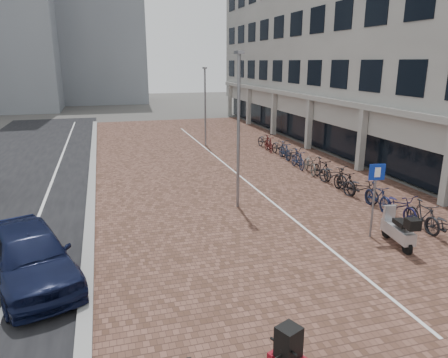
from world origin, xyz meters
TOP-DOWN VIEW (x-y plane):
  - ground at (0.00, 0.00)m, footprint 140.00×140.00m
  - plaza_brick at (2.00, 12.00)m, footprint 14.50×42.00m
  - street_asphalt at (-9.00, 12.00)m, footprint 8.00×50.00m
  - curb at (-5.10, 12.00)m, footprint 0.35×42.00m
  - lane_line at (-7.00, 12.00)m, footprint 0.12×44.00m
  - parking_line at (2.20, 12.00)m, footprint 0.10×30.00m
  - office_building at (12.97, 16.00)m, footprint 8.40×40.00m
  - car_navy at (-6.50, 2.07)m, footprint 3.34×5.05m
  - scooter_front at (4.38, 1.26)m, footprint 0.79×1.81m
  - parking_sign at (3.99, 2.08)m, footprint 0.53×0.13m
  - lamp_near at (0.65, 6.22)m, footprint 0.12×0.12m
  - lamp_far at (2.44, 18.99)m, footprint 0.12×0.12m
  - bike_row at (6.01, 9.05)m, footprint 1.19×18.10m

SIDE VIEW (x-z plane):
  - ground at x=0.00m, z-range 0.00..0.00m
  - street_asphalt at x=-9.00m, z-range -0.01..0.02m
  - plaza_brick at x=2.00m, z-range -0.01..0.03m
  - lane_line at x=-7.00m, z-range 0.02..0.02m
  - parking_line at x=2.20m, z-range 0.03..0.04m
  - curb at x=-5.10m, z-range 0.00..0.14m
  - bike_row at x=6.01m, z-range 0.00..1.05m
  - scooter_front at x=4.38m, z-range 0.00..1.20m
  - car_navy at x=-6.50m, z-range 0.00..1.60m
  - parking_sign at x=3.99m, z-range 0.45..3.00m
  - lamp_far at x=2.44m, z-range 0.00..5.29m
  - lamp_near at x=0.65m, z-range 0.00..6.04m
  - office_building at x=12.97m, z-range 0.94..15.94m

